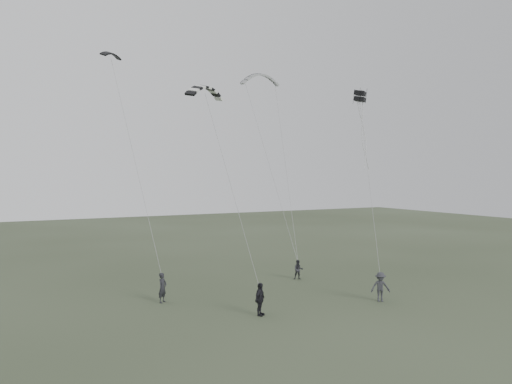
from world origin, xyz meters
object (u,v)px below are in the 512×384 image
kite_striped (205,87)px  kite_box (360,96)px  flyer_center (260,299)px  kite_pale_large (260,75)px  flyer_left (163,288)px  flyer_right (298,270)px  kite_dark_small (111,53)px  flyer_far (380,287)px

kite_striped → kite_box: bearing=-25.6°
flyer_center → kite_pale_large: bearing=24.0°
kite_pale_large → kite_striped: bearing=-122.3°
kite_pale_large → kite_box: kite_pale_large is taller
flyer_left → kite_box: bearing=-45.1°
flyer_left → flyer_right: (11.36, 1.86, -0.19)m
flyer_left → kite_dark_small: size_ratio=1.12×
kite_striped → kite_pale_large: bearing=22.8°
kite_pale_large → kite_box: (2.77, -10.25, -3.12)m
flyer_far → kite_pale_large: 21.97m
kite_dark_small → kite_pale_large: bearing=-23.7°
kite_dark_small → flyer_right: bearing=-52.8°
flyer_left → kite_pale_large: kite_pale_large is taller
flyer_far → kite_striped: bearing=179.9°
flyer_left → flyer_far: flyer_left is taller
kite_dark_small → kite_box: kite_dark_small is taller
flyer_right → flyer_center: size_ratio=0.79×
flyer_right → flyer_center: bearing=-109.0°
flyer_center → flyer_far: (8.29, -0.78, -0.01)m
flyer_left → kite_dark_small: (-1.78, 6.09, 15.77)m
flyer_left → kite_dark_small: 16.99m
flyer_center → kite_pale_large: kite_pale_large is taller
flyer_left → kite_dark_small: kite_dark_small is taller
kite_box → flyer_far: bearing=-151.8°
flyer_far → kite_box: size_ratio=2.47×
flyer_left → flyer_center: flyer_center is taller
kite_striped → flyer_far: bearing=-51.5°
flyer_right → flyer_center: (-7.32, -7.33, 0.20)m
flyer_center → kite_striped: 13.44m
kite_dark_small → flyer_center: bearing=-98.3°
flyer_right → kite_dark_small: 21.10m
flyer_left → kite_striped: kite_striped is taller
flyer_center → kite_dark_small: kite_dark_small is taller
flyer_center → kite_box: size_ratio=2.50×
flyer_right → flyer_center: 10.36m
flyer_left → kite_box: size_ratio=2.49×
flyer_right → flyer_far: 8.18m
flyer_right → kite_box: bearing=-20.3°
kite_dark_small → kite_box: (16.31, -7.55, -2.89)m
flyer_center → kite_box: kite_box is taller
flyer_far → kite_striped: kite_striped is taller
flyer_left → kite_pale_large: (11.76, 8.79, 16.00)m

